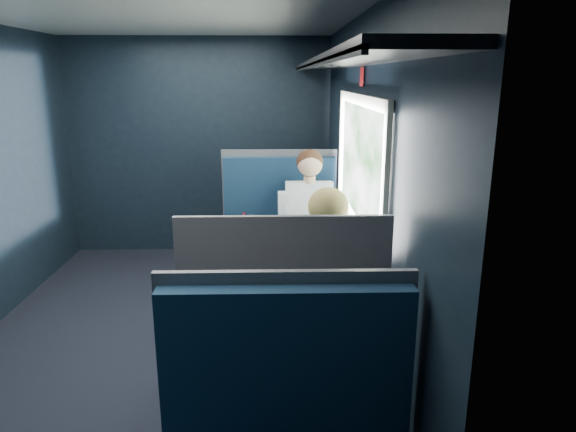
{
  "coord_description": "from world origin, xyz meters",
  "views": [
    {
      "loc": [
        0.81,
        -3.46,
        1.89
      ],
      "look_at": [
        0.9,
        0.0,
        0.95
      ],
      "focal_mm": 32.0,
      "sensor_mm": 36.0,
      "label": 1
    }
  ],
  "objects_px": {
    "laptop": "(343,239)",
    "cup": "(337,223)",
    "woman": "(326,285)",
    "bottle_small": "(330,223)",
    "man": "(310,221)",
    "seat_bay_near": "(278,248)",
    "table": "(307,255)",
    "seat_bay_far": "(283,349)",
    "seat_row_front": "(279,221)"
  },
  "relations": [
    {
      "from": "laptop",
      "to": "cup",
      "type": "relative_size",
      "value": 3.31
    },
    {
      "from": "woman",
      "to": "bottle_small",
      "type": "xyz_separation_m",
      "value": [
        0.12,
        0.94,
        0.1
      ]
    },
    {
      "from": "man",
      "to": "seat_bay_near",
      "type": "bearing_deg",
      "value": 146.82
    },
    {
      "from": "table",
      "to": "laptop",
      "type": "relative_size",
      "value": 3.0
    },
    {
      "from": "seat_bay_near",
      "to": "man",
      "type": "bearing_deg",
      "value": -33.18
    },
    {
      "from": "seat_bay_near",
      "to": "woman",
      "type": "distance_m",
      "value": 1.63
    },
    {
      "from": "seat_bay_far",
      "to": "table",
      "type": "bearing_deg",
      "value": 78.22
    },
    {
      "from": "man",
      "to": "woman",
      "type": "distance_m",
      "value": 1.41
    },
    {
      "from": "table",
      "to": "bottle_small",
      "type": "bearing_deg",
      "value": 50.63
    },
    {
      "from": "woman",
      "to": "cup",
      "type": "relative_size",
      "value": 13.13
    },
    {
      "from": "table",
      "to": "seat_row_front",
      "type": "bearing_deg",
      "value": 95.8
    },
    {
      "from": "laptop",
      "to": "bottle_small",
      "type": "distance_m",
      "value": 0.31
    },
    {
      "from": "man",
      "to": "cup",
      "type": "height_order",
      "value": "man"
    },
    {
      "from": "cup",
      "to": "seat_row_front",
      "type": "bearing_deg",
      "value": 107.33
    },
    {
      "from": "man",
      "to": "laptop",
      "type": "distance_m",
      "value": 0.79
    },
    {
      "from": "table",
      "to": "laptop",
      "type": "xyz_separation_m",
      "value": [
        0.25,
        -0.07,
        0.14
      ]
    },
    {
      "from": "seat_bay_near",
      "to": "man",
      "type": "xyz_separation_m",
      "value": [
        0.26,
        -0.17,
        0.3
      ]
    },
    {
      "from": "man",
      "to": "bottle_small",
      "type": "height_order",
      "value": "man"
    },
    {
      "from": "seat_bay_near",
      "to": "seat_row_front",
      "type": "bearing_deg",
      "value": 89.19
    },
    {
      "from": "seat_bay_far",
      "to": "cup",
      "type": "relative_size",
      "value": 12.51
    },
    {
      "from": "table",
      "to": "seat_bay_near",
      "type": "xyz_separation_m",
      "value": [
        -0.2,
        0.87,
        -0.24
      ]
    },
    {
      "from": "seat_bay_far",
      "to": "man",
      "type": "xyz_separation_m",
      "value": [
        0.25,
        1.57,
        0.3
      ]
    },
    {
      "from": "seat_bay_near",
      "to": "seat_bay_far",
      "type": "bearing_deg",
      "value": -89.57
    },
    {
      "from": "man",
      "to": "seat_row_front",
      "type": "bearing_deg",
      "value": 102.83
    },
    {
      "from": "bottle_small",
      "to": "cup",
      "type": "distance_m",
      "value": 0.17
    },
    {
      "from": "table",
      "to": "man",
      "type": "relative_size",
      "value": 0.76
    },
    {
      "from": "seat_row_front",
      "to": "man",
      "type": "relative_size",
      "value": 0.88
    },
    {
      "from": "man",
      "to": "woman",
      "type": "height_order",
      "value": "same"
    },
    {
      "from": "woman",
      "to": "seat_row_front",
      "type": "bearing_deg",
      "value": 95.7
    },
    {
      "from": "seat_bay_far",
      "to": "seat_bay_near",
      "type": "bearing_deg",
      "value": 90.43
    },
    {
      "from": "seat_row_front",
      "to": "man",
      "type": "distance_m",
      "value": 1.17
    },
    {
      "from": "table",
      "to": "woman",
      "type": "height_order",
      "value": "woman"
    },
    {
      "from": "woman",
      "to": "cup",
      "type": "bearing_deg",
      "value": 79.8
    },
    {
      "from": "table",
      "to": "seat_bay_near",
      "type": "distance_m",
      "value": 0.92
    },
    {
      "from": "laptop",
      "to": "cup",
      "type": "height_order",
      "value": "laptop"
    },
    {
      "from": "seat_bay_near",
      "to": "seat_row_front",
      "type": "height_order",
      "value": "seat_bay_near"
    },
    {
      "from": "laptop",
      "to": "woman",
      "type": "bearing_deg",
      "value": -106.13
    },
    {
      "from": "woman",
      "to": "cup",
      "type": "xyz_separation_m",
      "value": [
        0.19,
        1.08,
        0.06
      ]
    },
    {
      "from": "seat_bay_far",
      "to": "bottle_small",
      "type": "relative_size",
      "value": 6.13
    },
    {
      "from": "bottle_small",
      "to": "cup",
      "type": "relative_size",
      "value": 2.04
    },
    {
      "from": "cup",
      "to": "woman",
      "type": "bearing_deg",
      "value": -100.2
    },
    {
      "from": "seat_bay_near",
      "to": "laptop",
      "type": "distance_m",
      "value": 1.11
    },
    {
      "from": "seat_bay_far",
      "to": "seat_row_front",
      "type": "height_order",
      "value": "seat_bay_far"
    },
    {
      "from": "seat_bay_far",
      "to": "woman",
      "type": "relative_size",
      "value": 0.95
    },
    {
      "from": "seat_row_front",
      "to": "laptop",
      "type": "relative_size",
      "value": 3.48
    },
    {
      "from": "seat_bay_far",
      "to": "laptop",
      "type": "xyz_separation_m",
      "value": [
        0.43,
        0.81,
        0.39
      ]
    },
    {
      "from": "laptop",
      "to": "man",
      "type": "bearing_deg",
      "value": 103.5
    },
    {
      "from": "woman",
      "to": "laptop",
      "type": "xyz_separation_m",
      "value": [
        0.18,
        0.64,
        0.08
      ]
    },
    {
      "from": "seat_bay_far",
      "to": "seat_row_front",
      "type": "distance_m",
      "value": 2.67
    },
    {
      "from": "table",
      "to": "cup",
      "type": "relative_size",
      "value": 9.93
    }
  ]
}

